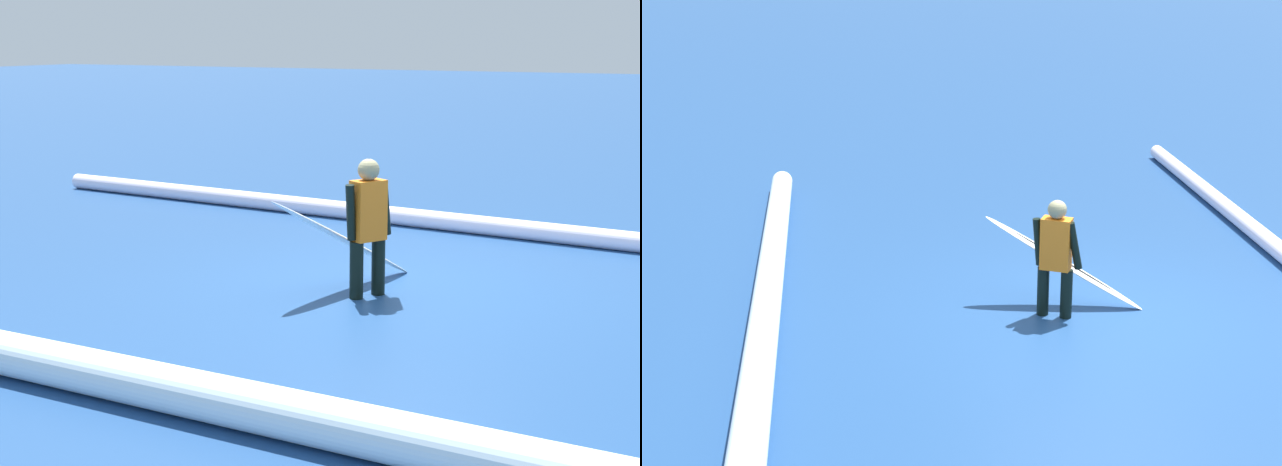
% 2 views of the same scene
% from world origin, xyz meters
% --- Properties ---
extents(ground_plane, '(120.59, 120.59, 0.00)m').
position_xyz_m(ground_plane, '(0.00, 0.00, 0.00)').
color(ground_plane, navy).
extents(surfer, '(0.34, 0.55, 1.41)m').
position_xyz_m(surfer, '(0.06, 0.54, 0.78)').
color(surfer, black).
rests_on(surfer, ground_plane).
extents(surfboard, '(0.92, 1.90, 1.08)m').
position_xyz_m(surfboard, '(0.43, 0.35, 0.52)').
color(surfboard, white).
rests_on(surfboard, ground_plane).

